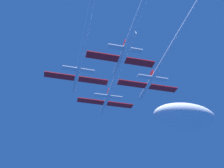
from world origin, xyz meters
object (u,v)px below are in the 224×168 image
object	(u,v)px
jet_right_wing	(158,68)
jet_slot	(132,31)
jet_left_wing	(81,59)
jet_lead	(111,89)

from	to	relation	value
jet_right_wing	jet_slot	distance (m)	16.58
jet_right_wing	jet_slot	bearing A→B (deg)	-134.58
jet_left_wing	jet_slot	distance (m)	17.26
jet_lead	jet_slot	distance (m)	24.80
jet_lead	jet_right_wing	world-z (taller)	jet_right_wing
jet_lead	jet_right_wing	size ratio (longest dim) A/B	0.98
jet_left_wing	jet_right_wing	world-z (taller)	jet_left_wing
jet_slot	jet_right_wing	bearing A→B (deg)	45.42
jet_right_wing	jet_left_wing	bearing A→B (deg)	176.31
jet_lead	jet_left_wing	size ratio (longest dim) A/B	0.97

